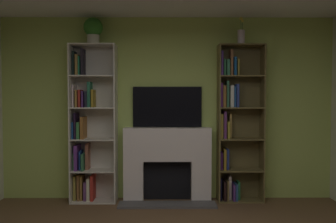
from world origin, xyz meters
name	(u,v)px	position (x,y,z in m)	size (l,w,h in m)	color
wall_back_accent	(167,108)	(0.00, 2.80, 1.34)	(4.99, 0.06, 2.67)	#B1C95E
fireplace	(167,162)	(0.00, 2.65, 0.57)	(1.36, 0.54, 1.06)	white
tv	(167,107)	(0.00, 2.74, 1.36)	(1.00, 0.06, 0.59)	black
bookshelf_left	(89,129)	(-1.13, 2.66, 1.04)	(0.65, 0.32, 2.25)	beige
bookshelf_right	(234,123)	(0.98, 2.67, 1.12)	(0.65, 0.29, 2.25)	brown
potted_plant	(93,29)	(-1.05, 2.62, 2.47)	(0.27, 0.27, 0.38)	beige
vase_with_flowers	(241,36)	(1.05, 2.62, 2.37)	(0.10, 0.10, 0.39)	silver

